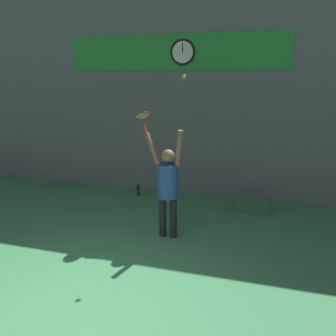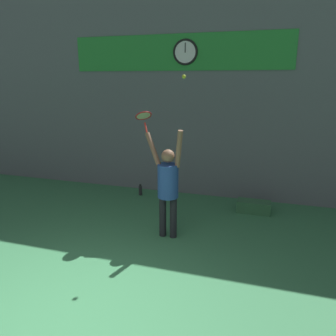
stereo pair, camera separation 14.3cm
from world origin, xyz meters
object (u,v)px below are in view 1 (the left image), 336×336
object	(u,v)px
tennis_ball	(184,77)
water_bottle	(138,190)
tennis_racket	(143,117)
equipment_bag	(252,206)
scoreboard_clock	(183,52)
tennis_player	(168,183)

from	to	relation	value
tennis_ball	water_bottle	world-z (taller)	tennis_ball
tennis_racket	equipment_bag	bearing A→B (deg)	31.18
tennis_racket	water_bottle	bearing A→B (deg)	115.34
scoreboard_clock	equipment_bag	distance (m)	3.88
tennis_racket	tennis_ball	distance (m)	1.24
tennis_ball	equipment_bag	size ratio (longest dim) A/B	0.09
tennis_player	tennis_racket	size ratio (longest dim) A/B	4.90
water_bottle	tennis_racket	bearing A→B (deg)	-64.66
tennis_player	tennis_ball	world-z (taller)	tennis_ball
tennis_racket	equipment_bag	xyz separation A→B (m)	(2.09, 1.27, -2.06)
tennis_racket	water_bottle	size ratio (longest dim) A/B	1.45
water_bottle	equipment_bag	world-z (taller)	water_bottle
tennis_ball	equipment_bag	bearing A→B (deg)	55.20
tennis_racket	scoreboard_clock	bearing A→B (deg)	82.05
tennis_ball	water_bottle	distance (m)	3.81
scoreboard_clock	water_bottle	bearing A→B (deg)	-156.28
equipment_bag	tennis_racket	bearing A→B (deg)	-148.82
scoreboard_clock	tennis_racket	distance (m)	2.41
tennis_racket	tennis_ball	world-z (taller)	tennis_ball
water_bottle	equipment_bag	size ratio (longest dim) A/B	0.40
scoreboard_clock	equipment_bag	bearing A→B (deg)	-22.47
equipment_bag	tennis_ball	bearing A→B (deg)	-124.80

